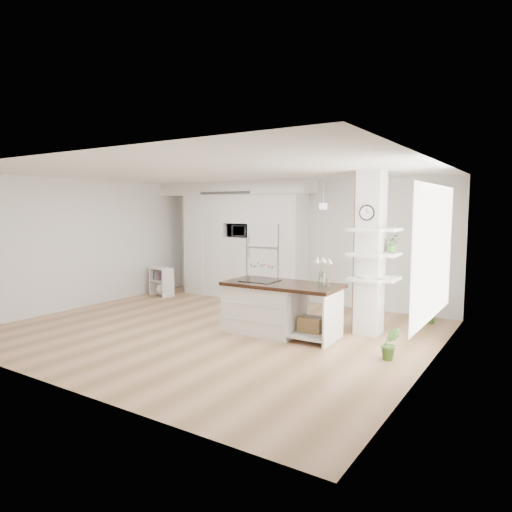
{
  "coord_description": "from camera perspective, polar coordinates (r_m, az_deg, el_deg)",
  "views": [
    {
      "loc": [
        4.76,
        -6.09,
        2.09
      ],
      "look_at": [
        0.26,
        0.9,
        1.22
      ],
      "focal_mm": 32.0,
      "sensor_mm": 36.0,
      "label": 1
    }
  ],
  "objects": [
    {
      "name": "kitchen_island",
      "position": [
        7.71,
        1.88,
        -6.28
      ],
      "size": [
        1.95,
        0.97,
        1.44
      ],
      "rotation": [
        0.0,
        0.0,
        0.03
      ],
      "color": "white",
      "rests_on": "floor"
    },
    {
      "name": "floor_plant_a",
      "position": [
        6.66,
        16.42,
        -10.44
      ],
      "size": [
        0.31,
        0.28,
        0.47
      ],
      "primitive_type": "imported",
      "rotation": [
        0.0,
        0.0,
        0.32
      ],
      "color": "#42742E",
      "rests_on": "floor"
    },
    {
      "name": "refrigerator",
      "position": [
        10.32,
        1.73,
        -0.78
      ],
      "size": [
        0.78,
        0.69,
        1.75
      ],
      "color": "white",
      "rests_on": "floor"
    },
    {
      "name": "floor_plant_b",
      "position": [
        8.97,
        20.87,
        -6.47
      ],
      "size": [
        0.28,
        0.28,
        0.44
      ],
      "primitive_type": "imported",
      "rotation": [
        0.0,
        0.0,
        -0.15
      ],
      "color": "#42742E",
      "rests_on": "floor"
    },
    {
      "name": "bookshelf",
      "position": [
        11.16,
        -11.65,
        -3.38
      ],
      "size": [
        0.63,
        0.44,
        0.68
      ],
      "rotation": [
        0.0,
        0.0,
        -0.21
      ],
      "color": "white",
      "rests_on": "floor"
    },
    {
      "name": "cabinet_wall",
      "position": [
        10.75,
        -2.52,
        2.86
      ],
      "size": [
        4.0,
        0.71,
        2.7
      ],
      "color": "white",
      "rests_on": "floor"
    },
    {
      "name": "floor",
      "position": [
        8.01,
        -5.09,
        -9.17
      ],
      "size": [
        7.0,
        6.0,
        0.01
      ],
      "primitive_type": "cube",
      "color": "tan",
      "rests_on": "ground"
    },
    {
      "name": "room",
      "position": [
        7.73,
        -5.22,
        4.21
      ],
      "size": [
        7.04,
        6.04,
        2.72
      ],
      "color": "white",
      "rests_on": "ground"
    },
    {
      "name": "shelf_plant",
      "position": [
        7.71,
        16.68,
        1.52
      ],
      "size": [
        0.27,
        0.23,
        0.3
      ],
      "primitive_type": "imported",
      "color": "#42742E",
      "rests_on": "column"
    },
    {
      "name": "column",
      "position": [
        7.64,
        14.48,
        0.24
      ],
      "size": [
        0.69,
        0.9,
        2.7
      ],
      "color": "silver",
      "rests_on": "floor"
    },
    {
      "name": "microwave",
      "position": [
        10.61,
        -1.9,
        3.17
      ],
      "size": [
        0.54,
        0.37,
        0.3
      ],
      "primitive_type": "imported",
      "color": "#2D2D2D",
      "rests_on": "cabinet_wall"
    },
    {
      "name": "pendant_light",
      "position": [
        6.95,
        6.72,
        6.18
      ],
      "size": [
        0.12,
        0.12,
        0.1
      ],
      "primitive_type": "cylinder",
      "color": "white",
      "rests_on": "room"
    },
    {
      "name": "decor_bowl",
      "position": [
        7.49,
        13.28,
        -2.54
      ],
      "size": [
        0.22,
        0.22,
        0.05
      ],
      "primitive_type": "imported",
      "color": "white",
      "rests_on": "column"
    },
    {
      "name": "window",
      "position": [
        6.54,
        21.38,
        0.39
      ],
      "size": [
        0.0,
        2.4,
        2.4
      ],
      "primitive_type": "plane",
      "rotation": [
        1.57,
        0.0,
        -1.57
      ],
      "color": "white",
      "rests_on": "room"
    }
  ]
}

